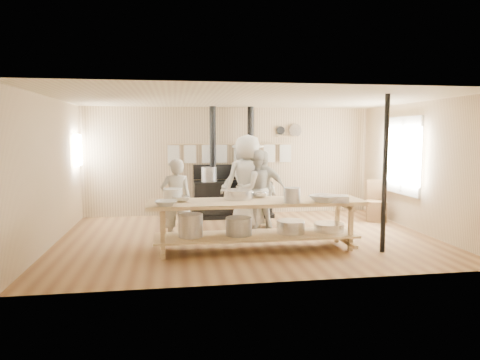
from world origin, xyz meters
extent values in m
plane|color=brown|center=(0.00, 0.00, 0.00)|extent=(7.00, 7.00, 0.00)
plane|color=tan|center=(0.00, 2.50, 1.30)|extent=(7.00, 0.00, 7.00)
plane|color=tan|center=(0.00, -2.50, 1.30)|extent=(7.00, 0.00, 7.00)
plane|color=tan|center=(-3.50, 0.00, 1.30)|extent=(0.00, 5.00, 5.00)
plane|color=tan|center=(3.50, 0.00, 1.30)|extent=(0.00, 5.00, 5.00)
plane|color=beige|center=(0.00, 0.00, 2.60)|extent=(7.00, 7.00, 0.00)
cube|color=beige|center=(3.47, 0.60, 1.50)|extent=(0.06, 1.35, 1.65)
plane|color=white|center=(3.43, 0.60, 1.50)|extent=(0.00, 1.50, 1.50)
cube|color=beige|center=(3.42, 0.60, 1.50)|extent=(0.02, 0.03, 1.50)
plane|color=white|center=(-3.45, 2.00, 1.60)|extent=(0.00, 0.90, 0.90)
cube|color=black|center=(0.00, 2.10, 0.42)|extent=(1.80, 0.70, 0.85)
cube|color=black|center=(0.00, 2.10, 0.05)|extent=(1.90, 0.75, 0.10)
cube|color=black|center=(0.00, 2.40, 1.05)|extent=(1.80, 0.12, 0.35)
cylinder|color=black|center=(-0.45, 2.15, 1.73)|extent=(0.15, 0.15, 1.75)
cylinder|color=black|center=(0.45, 2.15, 1.73)|extent=(0.15, 0.15, 1.75)
cylinder|color=#B2B2B7|center=(-0.55, 2.10, 1.02)|extent=(0.36, 0.36, 0.34)
cylinder|color=gray|center=(0.55, 2.05, 1.00)|extent=(0.30, 0.30, 0.30)
cylinder|color=tan|center=(0.00, 2.40, 1.72)|extent=(3.00, 0.04, 0.04)
cube|color=white|center=(-1.35, 2.40, 1.50)|extent=(0.28, 0.01, 0.46)
cube|color=white|center=(-0.96, 2.40, 1.50)|extent=(0.28, 0.01, 0.46)
cube|color=white|center=(-0.58, 2.40, 1.50)|extent=(0.28, 0.01, 0.46)
cube|color=white|center=(-0.19, 2.40, 1.50)|extent=(0.28, 0.01, 0.46)
cube|color=white|center=(0.19, 2.40, 1.50)|extent=(0.28, 0.01, 0.46)
cube|color=white|center=(0.58, 2.40, 1.50)|extent=(0.28, 0.01, 0.46)
cube|color=white|center=(0.96, 2.40, 1.50)|extent=(0.28, 0.01, 0.46)
cube|color=white|center=(1.35, 2.40, 1.50)|extent=(0.28, 0.01, 0.46)
cube|color=tan|center=(1.40, 2.42, 1.90)|extent=(0.50, 0.14, 0.03)
cylinder|color=black|center=(1.25, 2.44, 2.05)|extent=(0.20, 0.04, 0.20)
cylinder|color=silver|center=(1.62, 2.44, 2.05)|extent=(0.32, 0.03, 0.32)
cube|color=tan|center=(0.00, -0.90, 0.82)|extent=(3.60, 0.90, 0.06)
cube|color=tan|center=(0.00, -0.90, 0.25)|extent=(3.40, 0.80, 0.04)
cube|color=tan|center=(0.00, -0.90, 0.20)|extent=(3.30, 0.06, 0.06)
cube|color=tan|center=(-1.55, -1.20, 0.42)|extent=(0.07, 0.07, 0.85)
cube|color=tan|center=(-1.55, -0.60, 0.42)|extent=(0.07, 0.07, 0.85)
cube|color=tan|center=(1.55, -1.20, 0.42)|extent=(0.07, 0.07, 0.85)
cube|color=tan|center=(1.55, -0.60, 0.42)|extent=(0.07, 0.07, 0.85)
cylinder|color=#B2B2B7|center=(-1.10, -0.90, 0.46)|extent=(0.40, 0.40, 0.38)
cylinder|color=gray|center=(-0.30, -0.90, 0.42)|extent=(0.44, 0.44, 0.30)
cylinder|color=silver|center=(0.60, -0.90, 0.38)|extent=(0.48, 0.48, 0.22)
cylinder|color=silver|center=(1.30, -0.90, 0.34)|extent=(0.52, 0.52, 0.14)
cylinder|color=black|center=(2.05, -1.35, 1.30)|extent=(0.08, 0.08, 2.60)
imported|color=#B2AE9E|center=(-1.33, -0.15, 0.76)|extent=(0.57, 0.39, 1.53)
imported|color=#B2AE9E|center=(0.28, 0.74, 0.82)|extent=(0.93, 0.80, 1.64)
imported|color=#B2AE9E|center=(0.14, 0.81, 0.97)|extent=(1.08, 0.84, 1.95)
imported|color=#B2AE9E|center=(0.48, 0.81, 0.81)|extent=(1.03, 0.74, 1.62)
imported|color=#B2AE9E|center=(0.28, 1.52, 0.96)|extent=(1.40, 1.05, 1.92)
cube|color=brown|center=(3.15, 1.09, 0.23)|extent=(0.56, 0.56, 0.46)
cube|color=brown|center=(3.22, 1.26, 0.66)|extent=(0.41, 0.20, 0.51)
imported|color=white|center=(-1.49, -1.23, 0.89)|extent=(0.38, 0.38, 0.08)
imported|color=silver|center=(-1.25, -0.86, 0.89)|extent=(0.39, 0.39, 0.09)
imported|color=white|center=(1.07, -1.23, 0.91)|extent=(0.66, 0.66, 0.11)
imported|color=silver|center=(0.11, -0.58, 0.90)|extent=(0.39, 0.39, 0.09)
cube|color=#B2B2B7|center=(1.22, -1.23, 0.90)|extent=(0.55, 0.45, 0.11)
cylinder|color=silver|center=(-0.28, -0.70, 0.93)|extent=(0.65, 0.65, 0.16)
cylinder|color=gray|center=(0.52, -1.23, 0.97)|extent=(0.35, 0.35, 0.25)
cylinder|color=white|center=(-1.38, -0.67, 0.95)|extent=(0.39, 0.39, 0.20)
cylinder|color=white|center=(0.61, -0.86, 0.95)|extent=(0.14, 0.14, 0.20)
camera|label=1|loc=(-1.36, -7.86, 1.95)|focal=32.00mm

